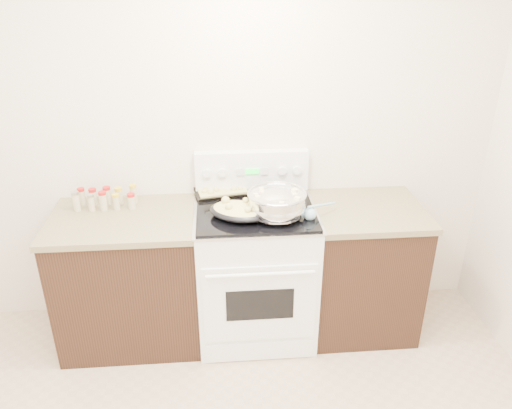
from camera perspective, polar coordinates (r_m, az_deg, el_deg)
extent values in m
cube|color=silver|center=(3.33, -6.67, 8.26)|extent=(4.00, 0.05, 2.70)
cube|color=black|center=(3.46, -14.07, -8.44)|extent=(0.90, 0.64, 0.88)
cube|color=brown|center=(3.23, -14.93, -1.67)|extent=(0.93, 0.67, 0.04)
cube|color=black|center=(3.54, 11.87, -7.32)|extent=(0.70, 0.64, 0.88)
cube|color=brown|center=(3.32, 12.58, -0.65)|extent=(0.73, 0.67, 0.04)
cube|color=white|center=(3.40, -0.07, -7.85)|extent=(0.76, 0.66, 0.92)
cube|color=white|center=(3.13, 0.45, -11.33)|extent=(0.70, 0.01, 0.55)
cube|color=black|center=(3.12, 0.46, -11.41)|extent=(0.42, 0.01, 0.22)
cylinder|color=white|center=(2.95, 0.53, -8.00)|extent=(0.65, 0.02, 0.02)
cube|color=white|center=(3.37, 0.42, -16.40)|extent=(0.70, 0.01, 0.14)
cube|color=silver|center=(3.16, -0.08, -0.81)|extent=(0.78, 0.68, 0.01)
cube|color=black|center=(3.16, -0.08, -0.62)|extent=(0.74, 0.64, 0.01)
cube|color=white|center=(3.37, -0.49, 3.84)|extent=(0.76, 0.07, 0.28)
cylinder|color=white|center=(3.31, -5.63, 3.58)|extent=(0.06, 0.02, 0.06)
cylinder|color=white|center=(3.31, -3.89, 3.64)|extent=(0.06, 0.02, 0.06)
cylinder|color=white|center=(3.34, 3.00, 3.86)|extent=(0.06, 0.02, 0.06)
cylinder|color=white|center=(3.35, 4.70, 3.91)|extent=(0.06, 0.02, 0.06)
cube|color=#19E533|center=(3.32, -0.44, 3.79)|extent=(0.09, 0.00, 0.04)
cube|color=silver|center=(3.32, -1.82, 3.73)|extent=(0.05, 0.00, 0.05)
cube|color=silver|center=(3.33, 0.94, 3.82)|extent=(0.05, 0.00, 0.05)
ellipsoid|color=silver|center=(3.03, 2.39, -0.19)|extent=(0.37, 0.37, 0.21)
cylinder|color=silver|center=(3.06, 2.37, -1.28)|extent=(0.19, 0.19, 0.01)
torus|color=silver|center=(3.00, 2.42, 1.26)|extent=(0.36, 0.36, 0.02)
cylinder|color=silver|center=(3.02, 2.40, 0.20)|extent=(0.34, 0.34, 0.12)
cylinder|color=brown|center=(3.00, 2.41, 1.05)|extent=(0.32, 0.32, 0.00)
cube|color=#F9EEB8|center=(3.05, 2.66, 1.55)|extent=(0.03, 0.03, 0.02)
cube|color=#F9EEB8|center=(3.05, 4.46, 1.52)|extent=(0.05, 0.05, 0.03)
cube|color=#F9EEB8|center=(3.01, 0.75, 1.26)|extent=(0.05, 0.05, 0.03)
cube|color=#F9EEB8|center=(2.94, 4.74, 0.58)|extent=(0.04, 0.04, 0.03)
cube|color=#F9EEB8|center=(2.88, 2.94, 0.08)|extent=(0.03, 0.03, 0.02)
cube|color=#F9EEB8|center=(3.01, 3.85, 1.19)|extent=(0.04, 0.04, 0.03)
cube|color=#F9EEB8|center=(3.07, 3.06, 1.77)|extent=(0.02, 0.02, 0.02)
cube|color=#F9EEB8|center=(2.99, -0.02, 1.08)|extent=(0.03, 0.03, 0.02)
cube|color=#F9EEB8|center=(2.96, 0.15, 0.80)|extent=(0.04, 0.04, 0.02)
cube|color=#F9EEB8|center=(2.97, 1.30, 0.94)|extent=(0.03, 0.03, 0.02)
cube|color=#F9EEB8|center=(3.06, 0.60, 1.72)|extent=(0.03, 0.03, 0.02)
cube|color=#F9EEB8|center=(2.99, 4.43, 1.05)|extent=(0.04, 0.04, 0.02)
cube|color=#F9EEB8|center=(3.03, 1.87, 1.39)|extent=(0.03, 0.03, 0.02)
ellipsoid|color=black|center=(3.04, -1.97, -0.79)|extent=(0.44, 0.39, 0.08)
ellipsoid|color=#DBCE75|center=(3.03, -1.98, -0.59)|extent=(0.40, 0.35, 0.06)
sphere|color=#DBCE75|center=(2.99, -3.13, -0.28)|extent=(0.04, 0.04, 0.04)
sphere|color=#DBCE75|center=(3.01, 0.19, -0.01)|extent=(0.04, 0.04, 0.04)
sphere|color=#DBCE75|center=(3.07, -1.19, 0.48)|extent=(0.04, 0.04, 0.04)
sphere|color=#DBCE75|center=(3.02, -0.30, -0.02)|extent=(0.04, 0.04, 0.04)
sphere|color=#DBCE75|center=(3.07, -3.50, 0.50)|extent=(0.05, 0.05, 0.05)
sphere|color=#DBCE75|center=(2.95, -0.95, -0.61)|extent=(0.04, 0.04, 0.04)
sphere|color=#DBCE75|center=(3.02, -0.61, 0.03)|extent=(0.04, 0.04, 0.04)
sphere|color=#DBCE75|center=(3.03, -0.45, 0.18)|extent=(0.04, 0.04, 0.04)
cube|color=black|center=(3.39, -3.96, 1.57)|extent=(0.40, 0.31, 0.02)
cube|color=#DBCE75|center=(3.39, -3.96, 1.75)|extent=(0.36, 0.27, 0.02)
sphere|color=#DBCE75|center=(3.41, -3.07, 2.14)|extent=(0.03, 0.03, 0.03)
sphere|color=#DBCE75|center=(3.39, -4.97, 2.01)|extent=(0.04, 0.04, 0.04)
sphere|color=#DBCE75|center=(3.44, -5.89, 2.30)|extent=(0.03, 0.03, 0.03)
sphere|color=#DBCE75|center=(3.36, -1.80, 1.83)|extent=(0.03, 0.03, 0.03)
sphere|color=#DBCE75|center=(3.31, -5.19, 1.37)|extent=(0.04, 0.04, 0.04)
sphere|color=#DBCE75|center=(3.38, -5.81, 1.85)|extent=(0.04, 0.04, 0.04)
sphere|color=#DBCE75|center=(3.35, -2.53, 1.73)|extent=(0.04, 0.04, 0.04)
sphere|color=#DBCE75|center=(3.39, -5.91, 1.99)|extent=(0.03, 0.03, 0.03)
sphere|color=#DBCE75|center=(3.34, -4.57, 1.67)|extent=(0.04, 0.04, 0.04)
sphere|color=#DBCE75|center=(3.33, -5.92, 1.49)|extent=(0.04, 0.04, 0.04)
cylinder|color=tan|center=(3.09, -1.19, -0.93)|extent=(0.19, 0.23, 0.01)
sphere|color=tan|center=(3.01, -2.37, -1.65)|extent=(0.04, 0.04, 0.04)
sphere|color=#8BB9D0|center=(3.04, 6.15, -1.09)|extent=(0.08, 0.08, 0.08)
cylinder|color=#8BB9D0|center=(3.11, 7.53, -0.06)|extent=(0.21, 0.17, 0.07)
cylinder|color=#BFB28C|center=(3.45, -19.28, 0.76)|extent=(0.04, 0.04, 0.10)
cylinder|color=#B21414|center=(3.43, -19.41, 1.62)|extent=(0.05, 0.05, 0.02)
cylinder|color=#BFB28C|center=(3.42, -18.09, 0.72)|extent=(0.05, 0.05, 0.09)
cylinder|color=#B21414|center=(3.40, -18.22, 1.57)|extent=(0.05, 0.05, 0.02)
cylinder|color=#BFB28C|center=(3.40, -16.61, 0.85)|extent=(0.05, 0.05, 0.10)
cylinder|color=#B21414|center=(3.37, -16.74, 1.79)|extent=(0.05, 0.05, 0.02)
cylinder|color=#BFB28C|center=(3.38, -15.35, 0.82)|extent=(0.05, 0.05, 0.10)
cylinder|color=gold|center=(3.36, -15.47, 1.70)|extent=(0.05, 0.05, 0.02)
cylinder|color=#BFB28C|center=(3.37, -13.80, 1.06)|extent=(0.04, 0.04, 0.11)
cylinder|color=gold|center=(3.34, -13.91, 2.05)|extent=(0.05, 0.05, 0.02)
cylinder|color=#BFB28C|center=(3.37, -19.84, 0.22)|extent=(0.05, 0.05, 0.11)
cylinder|color=#B2B2B7|center=(3.34, -20.01, 1.23)|extent=(0.05, 0.05, 0.02)
cylinder|color=#BFB28C|center=(3.34, -18.29, 0.06)|extent=(0.04, 0.04, 0.10)
cylinder|color=#B2B2B7|center=(3.31, -18.43, 0.94)|extent=(0.04, 0.04, 0.02)
cylinder|color=#BFB28C|center=(3.32, -17.05, 0.23)|extent=(0.05, 0.05, 0.11)
cylinder|color=#B21414|center=(3.29, -17.20, 1.25)|extent=(0.05, 0.05, 0.02)
cylinder|color=#BFB28C|center=(3.30, -15.67, 0.15)|extent=(0.04, 0.04, 0.09)
cylinder|color=gold|center=(3.28, -15.78, 1.01)|extent=(0.04, 0.04, 0.02)
cylinder|color=#BFB28C|center=(3.29, -14.03, 0.22)|extent=(0.05, 0.05, 0.09)
cylinder|color=#B21414|center=(3.27, -14.13, 1.06)|extent=(0.05, 0.05, 0.02)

